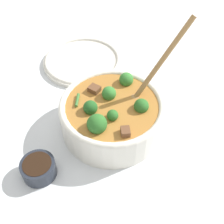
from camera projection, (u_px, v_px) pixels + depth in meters
ground_plane at (112, 127)px, 0.71m from camera, size 4.00×4.00×0.00m
stew_bowl at (112, 113)px, 0.67m from camera, size 0.30×0.25×0.26m
condiment_bowl at (38, 168)px, 0.60m from camera, size 0.07×0.07×0.04m
empty_plate at (83, 61)px, 0.87m from camera, size 0.24×0.24×0.02m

